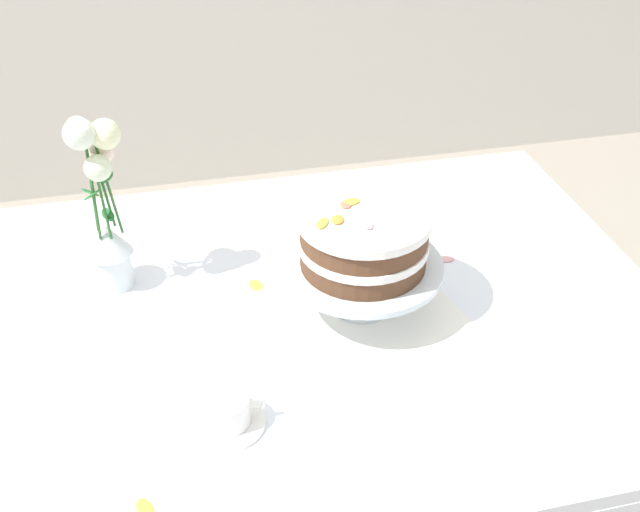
# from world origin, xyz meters

# --- Properties ---
(dining_table) EXTENTS (1.40, 1.00, 0.74)m
(dining_table) POSITION_xyz_m (0.00, -0.03, 0.65)
(dining_table) COLOR white
(dining_table) RESTS_ON ground
(linen_napkin) EXTENTS (0.38, 0.38, 0.00)m
(linen_napkin) POSITION_xyz_m (0.13, -0.02, 0.74)
(linen_napkin) COLOR white
(linen_napkin) RESTS_ON dining_table
(cake_stand) EXTENTS (0.29, 0.29, 0.10)m
(cake_stand) POSITION_xyz_m (0.13, -0.02, 0.82)
(cake_stand) COLOR silver
(cake_stand) RESTS_ON linen_napkin
(layer_cake) EXTENTS (0.23, 0.23, 0.11)m
(layer_cake) POSITION_xyz_m (0.13, -0.02, 0.89)
(layer_cake) COLOR brown
(layer_cake) RESTS_ON cake_stand
(flower_vase) EXTENTS (0.10, 0.09, 0.35)m
(flower_vase) POSITION_xyz_m (-0.32, 0.16, 0.91)
(flower_vase) COLOR silver
(flower_vase) RESTS_ON dining_table
(teacup) EXTENTS (0.12, 0.11, 0.05)m
(teacup) POSITION_xyz_m (-0.15, -0.25, 0.76)
(teacup) COLOR white
(teacup) RESTS_ON dining_table
(loose_petal_0) EXTENTS (0.03, 0.05, 0.00)m
(loose_petal_0) POSITION_xyz_m (-0.28, -0.38, 0.74)
(loose_petal_0) COLOR yellow
(loose_petal_0) RESTS_ON dining_table
(loose_petal_1) EXTENTS (0.05, 0.05, 0.00)m
(loose_petal_1) POSITION_xyz_m (0.04, 0.16, 0.74)
(loose_petal_1) COLOR yellow
(loose_petal_1) RESTS_ON dining_table
(loose_petal_2) EXTENTS (0.03, 0.02, 0.00)m
(loose_petal_2) POSITION_xyz_m (0.34, 0.09, 0.74)
(loose_petal_2) COLOR pink
(loose_petal_2) RESTS_ON dining_table
(loose_petal_3) EXTENTS (0.04, 0.05, 0.00)m
(loose_petal_3) POSITION_xyz_m (-0.05, 0.09, 0.74)
(loose_petal_3) COLOR yellow
(loose_petal_3) RESTS_ON dining_table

